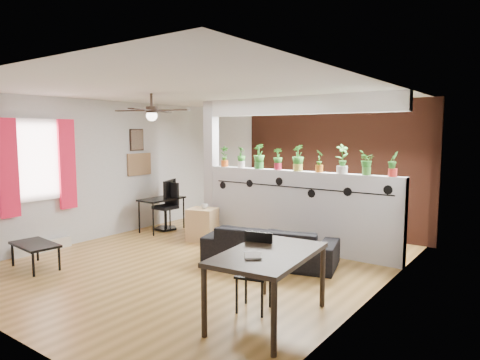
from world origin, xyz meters
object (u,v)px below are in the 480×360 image
object	(u,v)px
potted_plant_5	(319,160)
coffee_table	(35,246)
ceiling_fan	(152,112)
potted_plant_3	(278,158)
folding_chair	(256,264)
potted_plant_0	(225,156)
cube_shelf	(202,224)
sofa	(270,246)
dining_table	(268,259)
potted_plant_2	(259,156)
potted_plant_8	(393,163)
potted_plant_4	(298,157)
potted_plant_1	(241,156)
office_chair	(167,209)
cup	(204,206)
computer_desk	(162,201)
potted_plant_7	(367,162)
potted_plant_6	(342,158)

from	to	relation	value
potted_plant_5	coffee_table	xyz separation A→B (m)	(-3.00, -3.23, -1.21)
ceiling_fan	potted_plant_3	bearing A→B (deg)	56.20
folding_chair	coffee_table	distance (m)	3.52
potted_plant_0	cube_shelf	size ratio (longest dim) A/B	0.66
sofa	folding_chair	size ratio (longest dim) A/B	2.20
sofa	dining_table	bearing A→B (deg)	105.79
potted_plant_3	ceiling_fan	bearing A→B (deg)	-123.80
cube_shelf	potted_plant_2	bearing A→B (deg)	15.34
potted_plant_8	potted_plant_2	bearing A→B (deg)	-180.00
potted_plant_4	potted_plant_8	bearing A→B (deg)	0.00
sofa	dining_table	world-z (taller)	dining_table
potted_plant_1	office_chair	bearing A→B (deg)	-170.42
cube_shelf	cup	world-z (taller)	cup
potted_plant_4	computer_desk	bearing A→B (deg)	-172.07
office_chair	folding_chair	distance (m)	4.30
office_chair	coffee_table	distance (m)	2.95
sofa	potted_plant_5	bearing A→B (deg)	-123.27
potted_plant_4	computer_desk	size ratio (longest dim) A/B	0.48
potted_plant_2	cube_shelf	world-z (taller)	potted_plant_2
computer_desk	potted_plant_2	bearing A→B (deg)	10.85
potted_plant_2	potted_plant_4	distance (m)	0.79
potted_plant_5	potted_plant_0	bearing A→B (deg)	180.00
potted_plant_7	computer_desk	size ratio (longest dim) A/B	0.41
cup	dining_table	xyz separation A→B (m)	(2.76, -2.16, 0.02)
office_chair	coffee_table	bearing A→B (deg)	-85.07
potted_plant_2	potted_plant_7	xyz separation A→B (m)	(1.98, 0.00, -0.04)
potted_plant_1	potted_plant_2	distance (m)	0.40
cup	folding_chair	bearing A→B (deg)	-38.44
potted_plant_2	potted_plant_3	world-z (taller)	potted_plant_2
cup	folding_chair	world-z (taller)	folding_chair
potted_plant_4	cube_shelf	world-z (taller)	potted_plant_4
potted_plant_1	ceiling_fan	bearing A→B (deg)	-102.98
sofa	cube_shelf	size ratio (longest dim) A/B	3.17
potted_plant_1	cube_shelf	distance (m)	1.45
office_chair	dining_table	world-z (taller)	office_chair
potted_plant_0	dining_table	bearing A→B (deg)	-44.92
potted_plant_5	sofa	xyz separation A→B (m)	(-0.32, -0.99, -1.27)
potted_plant_6	potted_plant_7	world-z (taller)	potted_plant_6
potted_plant_4	cube_shelf	bearing A→B (deg)	-162.50
potted_plant_3	dining_table	xyz separation A→B (m)	(1.51, -2.69, -0.88)
dining_table	computer_desk	bearing A→B (deg)	150.31
potted_plant_5	dining_table	size ratio (longest dim) A/B	0.26
potted_plant_1	potted_plant_2	size ratio (longest dim) A/B	0.87
potted_plant_0	potted_plant_5	xyz separation A→B (m)	(1.98, 0.00, -0.01)
ceiling_fan	sofa	distance (m)	2.76
potted_plant_0	potted_plant_7	world-z (taller)	potted_plant_0
potted_plant_0	cube_shelf	xyz separation A→B (m)	(-0.11, -0.53, -1.26)
potted_plant_5	cup	size ratio (longest dim) A/B	2.99
potted_plant_2	coffee_table	world-z (taller)	potted_plant_2
ceiling_fan	potted_plant_0	size ratio (longest dim) A/B	3.02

